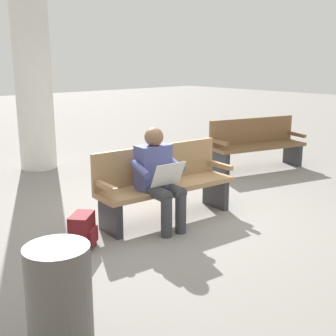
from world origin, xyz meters
TOP-DOWN VIEW (x-y plane):
  - ground_plane at (0.00, 0.00)m, footprint 40.00×40.00m
  - bench_near at (-0.01, -0.07)m, footprint 1.84×0.65m
  - person_seated at (0.25, 0.14)m, footprint 0.60×0.60m
  - backpack at (1.23, 0.04)m, footprint 0.38×0.36m
  - bench_far at (-2.95, -0.90)m, footprint 1.86×0.93m
  - support_pillar at (-0.04, -3.57)m, footprint 0.64×0.64m
  - trash_bin at (2.26, 1.47)m, footprint 0.43×0.43m

SIDE VIEW (x-z plane):
  - ground_plane at x=0.00m, z-range 0.00..0.00m
  - backpack at x=1.23m, z-range 0.00..0.36m
  - trash_bin at x=2.26m, z-range 0.00..0.78m
  - bench_near at x=-0.01m, z-range 0.01..0.91m
  - bench_far at x=-2.95m, z-range 0.01..0.91m
  - person_seated at x=0.25m, z-range 0.04..1.22m
  - support_pillar at x=-0.04m, z-range 0.00..4.08m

